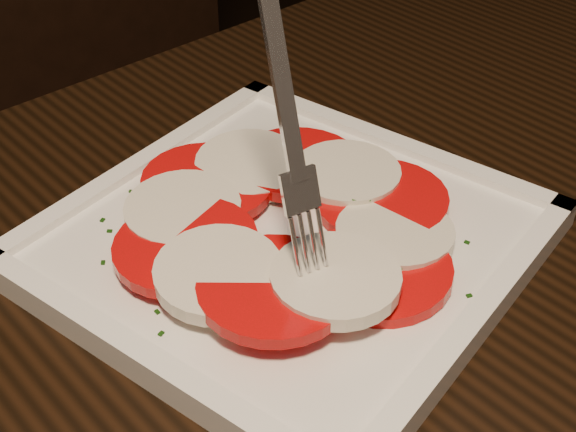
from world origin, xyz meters
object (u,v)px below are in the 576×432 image
(table, at_px, (413,409))
(plate, at_px, (288,242))
(fork, at_px, (277,94))
(chair, at_px, (131,94))

(table, xyz_separation_m, plate, (-0.04, 0.09, 0.11))
(table, height_order, fork, fork)
(table, relative_size, plate, 4.45)
(chair, bearing_deg, table, -102.52)
(chair, relative_size, plate, 3.25)
(chair, height_order, plate, chair)
(table, distance_m, chair, 0.73)
(table, xyz_separation_m, fork, (-0.06, 0.08, 0.23))
(chair, relative_size, fork, 4.82)
(chair, distance_m, fork, 0.75)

